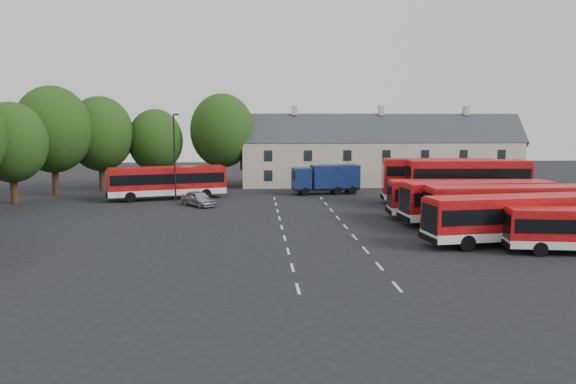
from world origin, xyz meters
name	(u,v)px	position (x,y,z in m)	size (l,w,h in m)	color
ground	(283,232)	(0.00, 0.00, 0.00)	(140.00, 140.00, 0.00)	black
lane_markings	(314,227)	(2.50, 2.00, 0.01)	(5.15, 33.80, 0.01)	beige
treeline	(76,135)	(-20.74, 19.36, 6.68)	(29.92, 32.59, 12.01)	black
terrace_houses	(380,155)	(14.00, 30.00, 3.86)	(35.70, 7.13, 10.06)	beige
bus_row_b	(511,216)	(14.93, -5.05, 1.98)	(11.90, 4.18, 3.29)	silver
bus_row_c	(508,205)	(16.69, -0.83, 2.07)	(12.23, 3.01, 3.45)	silver
bus_row_d	(478,199)	(15.64, 2.14, 2.08)	(12.41, 3.81, 3.45)	silver
bus_row_e	(458,196)	(14.99, 4.86, 1.96)	(11.68, 3.38, 3.26)	silver
bus_dd_south	(468,181)	(17.73, 9.85, 2.62)	(11.30, 3.03, 4.59)	silver
bus_dd_north	(438,178)	(16.14, 13.38, 2.55)	(11.14, 3.81, 4.48)	silver
bus_north	(167,180)	(-11.24, 18.25, 2.05)	(12.35, 5.90, 3.41)	silver
box_truck	(327,178)	(6.02, 21.36, 1.83)	(7.67, 3.31, 3.25)	black
silver_car	(199,199)	(-7.51, 13.32, 0.73)	(1.73, 4.29, 1.46)	#B2B5BB
lamppost	(175,155)	(-10.13, 16.45, 4.76)	(0.62, 0.27, 8.92)	black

